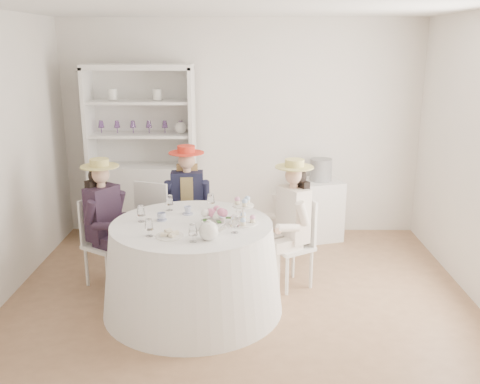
{
  "coord_description": "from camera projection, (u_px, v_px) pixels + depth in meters",
  "views": [
    {
      "loc": [
        0.05,
        -4.72,
        2.4
      ],
      "look_at": [
        0.0,
        0.1,
        1.05
      ],
      "focal_mm": 40.0,
      "sensor_mm": 36.0,
      "label": 1
    }
  ],
  "objects": [
    {
      "name": "table_teapot",
      "position": [
        209.0,
        231.0,
        4.38
      ],
      "size": [
        0.23,
        0.16,
        0.17
      ],
      "rotation": [
        0.0,
        0.0,
        -0.26
      ],
      "color": "white",
      "rests_on": "tea_table"
    },
    {
      "name": "stemware_set",
      "position": [
        191.0,
        215.0,
        4.77
      ],
      "size": [
        0.97,
        0.98,
        0.15
      ],
      "color": "white",
      "rests_on": "tea_table"
    },
    {
      "name": "spare_chair",
      "position": [
        157.0,
        221.0,
        5.8
      ],
      "size": [
        0.52,
        0.52,
        0.99
      ],
      "rotation": [
        0.0,
        0.0,
        2.79
      ],
      "color": "silver",
      "rests_on": "ground"
    },
    {
      "name": "tea_table",
      "position": [
        193.0,
        267.0,
        4.9
      ],
      "size": [
        1.65,
        1.65,
        0.84
      ],
      "rotation": [
        0.0,
        0.0,
        -0.12
      ],
      "color": "white",
      "rests_on": "ground"
    },
    {
      "name": "wall_back",
      "position": [
        241.0,
        129.0,
        6.75
      ],
      "size": [
        4.5,
        0.0,
        4.5
      ],
      "primitive_type": "plane",
      "rotation": [
        1.57,
        0.0,
        0.0
      ],
      "color": "white",
      "rests_on": "ground"
    },
    {
      "name": "side_table",
      "position": [
        319.0,
        209.0,
        6.72
      ],
      "size": [
        0.6,
        0.6,
        0.75
      ],
      "primitive_type": "cube",
      "rotation": [
        0.0,
        0.0,
        0.28
      ],
      "color": "silver",
      "rests_on": "ground"
    },
    {
      "name": "wall_front",
      "position": [
        236.0,
        243.0,
        2.9
      ],
      "size": [
        4.5,
        0.0,
        4.5
      ],
      "primitive_type": "plane",
      "rotation": [
        -1.57,
        0.0,
        0.0
      ],
      "color": "white",
      "rests_on": "ground"
    },
    {
      "name": "flower_arrangement",
      "position": [
        215.0,
        213.0,
        4.77
      ],
      "size": [
        0.2,
        0.2,
        0.07
      ],
      "rotation": [
        0.0,
        0.0,
        0.31
      ],
      "color": "#CE6790",
      "rests_on": "tea_table"
    },
    {
      "name": "flower_bowl",
      "position": [
        213.0,
        225.0,
        4.67
      ],
      "size": [
        0.24,
        0.24,
        0.05
      ],
      "primitive_type": "imported",
      "rotation": [
        0.0,
        0.0,
        0.21
      ],
      "color": "white",
      "rests_on": "tea_table"
    },
    {
      "name": "ground",
      "position": [
        240.0,
        299.0,
        5.19
      ],
      "size": [
        4.5,
        4.5,
        0.0
      ],
      "primitive_type": "plane",
      "color": "#886344",
      "rests_on": "ground"
    },
    {
      "name": "guest_mid",
      "position": [
        187.0,
        199.0,
        5.82
      ],
      "size": [
        0.49,
        0.51,
        1.34
      ],
      "rotation": [
        0.0,
        0.0,
        0.05
      ],
      "color": "silver",
      "rests_on": "ground"
    },
    {
      "name": "guest_right",
      "position": [
        291.0,
        217.0,
        5.27
      ],
      "size": [
        0.56,
        0.52,
        1.32
      ],
      "rotation": [
        0.0,
        0.0,
        -1.01
      ],
      "color": "silver",
      "rests_on": "ground"
    },
    {
      "name": "cupcake_stand",
      "position": [
        243.0,
        214.0,
        4.76
      ],
      "size": [
        0.25,
        0.25,
        0.24
      ],
      "rotation": [
        0.0,
        0.0,
        -0.24
      ],
      "color": "white",
      "rests_on": "tea_table"
    },
    {
      "name": "hutch",
      "position": [
        144.0,
        179.0,
        6.61
      ],
      "size": [
        1.38,
        0.74,
        2.16
      ],
      "rotation": [
        0.0,
        0.0,
        0.22
      ],
      "color": "silver",
      "rests_on": "ground"
    },
    {
      "name": "ceiling",
      "position": [
        240.0,
        5.0,
        4.46
      ],
      "size": [
        4.5,
        4.5,
        0.0
      ],
      "primitive_type": "plane",
      "rotation": [
        3.14,
        0.0,
        0.0
      ],
      "color": "white",
      "rests_on": "wall_back"
    },
    {
      "name": "teacup_c",
      "position": [
        218.0,
        213.0,
        4.96
      ],
      "size": [
        0.1,
        0.1,
        0.07
      ],
      "primitive_type": "imported",
      "rotation": [
        0.0,
        0.0,
        -0.12
      ],
      "color": "white",
      "rests_on": "tea_table"
    },
    {
      "name": "guest_left",
      "position": [
        105.0,
        215.0,
        5.32
      ],
      "size": [
        0.56,
        0.52,
        1.31
      ],
      "rotation": [
        0.0,
        0.0,
        1.01
      ],
      "color": "silver",
      "rests_on": "ground"
    },
    {
      "name": "teacup_b",
      "position": [
        188.0,
        211.0,
        5.04
      ],
      "size": [
        0.09,
        0.09,
        0.07
      ],
      "primitive_type": "imported",
      "rotation": [
        0.0,
        0.0,
        0.34
      ],
      "color": "white",
      "rests_on": "tea_table"
    },
    {
      "name": "teacup_a",
      "position": [
        162.0,
        217.0,
        4.86
      ],
      "size": [
        0.08,
        0.08,
        0.07
      ],
      "primitive_type": "imported",
      "rotation": [
        0.0,
        0.0,
        0.03
      ],
      "color": "white",
      "rests_on": "tea_table"
    },
    {
      "name": "hatbox",
      "position": [
        321.0,
        170.0,
        6.59
      ],
      "size": [
        0.33,
        0.33,
        0.27
      ],
      "primitive_type": "cylinder",
      "rotation": [
        0.0,
        0.0,
        -0.23
      ],
      "color": "black",
      "rests_on": "side_table"
    },
    {
      "name": "sandwich_plate",
      "position": [
        170.0,
        235.0,
        4.46
      ],
      "size": [
        0.24,
        0.24,
        0.05
      ],
      "rotation": [
        0.0,
        0.0,
        0.11
      ],
      "color": "white",
      "rests_on": "tea_table"
    }
  ]
}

